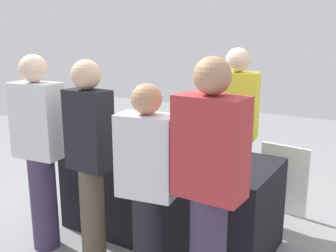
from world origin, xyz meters
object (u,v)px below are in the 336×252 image
wine_glass_1 (205,151)px  wine_glass_2 (227,156)px  wine_glass_0 (159,144)px  guest_0 (40,148)px  guest_3 (210,185)px  wine_bottle_0 (150,131)px  wine_bottle_2 (170,138)px  guest_1 (90,157)px  server_pouring (235,129)px  guest_2 (148,186)px  menu_board (283,179)px  wine_bottle_3 (191,140)px  wine_bottle_1 (158,133)px

wine_glass_1 → wine_glass_2: size_ratio=1.02×
wine_glass_0 → guest_0: 1.01m
wine_glass_0 → guest_3: (0.81, -0.69, 0.03)m
wine_glass_0 → guest_3: size_ratio=0.08×
wine_bottle_0 → wine_glass_1: wine_bottle_0 is taller
wine_bottle_2 → wine_glass_0: bearing=-89.0°
wine_glass_0 → guest_1: guest_1 is taller
wine_bottle_2 → server_pouring: bearing=53.6°
guest_2 → menu_board: size_ratio=2.11×
wine_bottle_3 → wine_bottle_0: bearing=173.1°
wine_bottle_3 → wine_glass_2: (0.46, -0.25, -0.01)m
wine_bottle_0 → server_pouring: (0.71, 0.44, 0.02)m
guest_1 → guest_2: size_ratio=1.08×
wine_bottle_3 → guest_0: bearing=-136.9°
wine_bottle_1 → guest_2: 1.13m
guest_0 → server_pouring: bearing=43.2°
server_pouring → wine_glass_0: bearing=52.7°
wine_glass_0 → guest_1: 0.68m
wine_bottle_0 → guest_2: bearing=-56.8°
wine_bottle_3 → wine_bottle_1: bearing=175.0°
wine_bottle_0 → wine_glass_2: wine_bottle_0 is taller
guest_2 → menu_board: guest_2 is taller
wine_glass_0 → guest_2: bearing=-63.3°
wine_bottle_3 → guest_0: 1.31m
wine_glass_2 → guest_3: (0.17, -0.69, 0.03)m
wine_bottle_3 → guest_1: size_ratio=0.18×
wine_bottle_3 → guest_1: (-0.41, -0.88, 0.01)m
guest_2 → guest_3: 0.47m
wine_bottle_0 → guest_3: guest_3 is taller
wine_bottle_0 → wine_bottle_1: size_ratio=1.06×
wine_bottle_1 → wine_glass_2: 0.88m
wine_bottle_1 → wine_bottle_2: size_ratio=0.98×
server_pouring → wine_glass_2: bearing=99.0°
guest_1 → guest_2: (0.58, -0.07, -0.10)m
wine_glass_0 → guest_0: (-0.77, -0.65, 0.01)m
server_pouring → guest_0: size_ratio=1.02×
wine_bottle_3 → guest_0: (-0.96, -0.90, 0.00)m
menu_board → server_pouring: bearing=-131.6°
wine_bottle_3 → guest_3: size_ratio=0.18×
wine_bottle_2 → guest_1: guest_1 is taller
wine_bottle_0 → wine_bottle_2: (0.30, -0.12, -0.00)m
wine_bottle_0 → wine_glass_0: 0.43m
guest_0 → guest_1: guest_0 is taller
wine_bottle_1 → wine_glass_0: (0.19, -0.28, -0.01)m
wine_bottle_2 → wine_glass_2: wine_bottle_2 is taller
guest_2 → wine_glass_1: bearing=74.0°
wine_bottle_2 → guest_1: 0.85m
wine_bottle_3 → wine_glass_0: wine_bottle_3 is taller
server_pouring → menu_board: server_pouring is taller
wine_bottle_0 → wine_bottle_1: 0.11m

